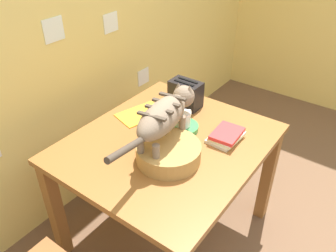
{
  "coord_description": "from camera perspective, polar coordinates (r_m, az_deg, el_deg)",
  "views": [
    {
      "loc": [
        -1.28,
        0.31,
        1.87
      ],
      "look_at": [
        -0.06,
        1.2,
        0.85
      ],
      "focal_mm": 36.32,
      "sensor_mm": 36.0,
      "label": 1
    }
  ],
  "objects": [
    {
      "name": "magazine",
      "position": [
        2.11,
        -4.53,
        2.05
      ],
      "size": [
        0.33,
        0.26,
        0.01
      ],
      "primitive_type": "cube",
      "rotation": [
        0.0,
        0.0,
        -0.28
      ],
      "color": "#F9AA29",
      "rests_on": "dining_table"
    },
    {
      "name": "coffee_mug",
      "position": [
        1.93,
        2.6,
        1.25
      ],
      "size": [
        0.13,
        0.09,
        0.09
      ],
      "color": "silver",
      "rests_on": "saucer_bowl"
    },
    {
      "name": "wall_rear",
      "position": [
        2.21,
        -16.49,
        16.32
      ],
      "size": [
        5.12,
        0.11,
        2.5
      ],
      "color": "#F1CF6D",
      "rests_on": "ground_plane"
    },
    {
      "name": "cat",
      "position": [
        1.69,
        -0.49,
        1.79
      ],
      "size": [
        0.75,
        0.21,
        0.3
      ],
      "rotation": [
        0.0,
        0.0,
        -1.42
      ],
      "color": "#816B56",
      "rests_on": "dining_table"
    },
    {
      "name": "dining_table",
      "position": [
        1.93,
        -0.0,
        -4.73
      ],
      "size": [
        1.11,
        0.97,
        0.75
      ],
      "color": "#925A2A",
      "rests_on": "ground_plane"
    },
    {
      "name": "saucer_bowl",
      "position": [
        1.96,
        2.5,
        -0.25
      ],
      "size": [
        0.18,
        0.18,
        0.03
      ],
      "primitive_type": "cylinder",
      "color": "#3E974F",
      "rests_on": "dining_table"
    },
    {
      "name": "wicker_basket",
      "position": [
        1.72,
        0.08,
        -4.43
      ],
      "size": [
        0.33,
        0.33,
        0.09
      ],
      "color": "#AD8043",
      "rests_on": "dining_table"
    },
    {
      "name": "book_stack",
      "position": [
        1.9,
        9.71,
        -1.64
      ],
      "size": [
        0.2,
        0.16,
        0.06
      ],
      "color": "silver",
      "rests_on": "dining_table"
    },
    {
      "name": "toaster",
      "position": [
        2.16,
        2.97,
        5.39
      ],
      "size": [
        0.12,
        0.2,
        0.18
      ],
      "color": "black",
      "rests_on": "dining_table"
    }
  ]
}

